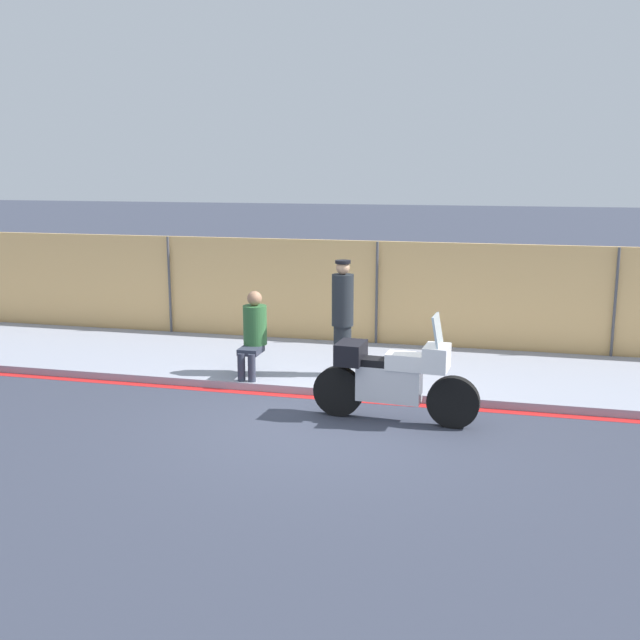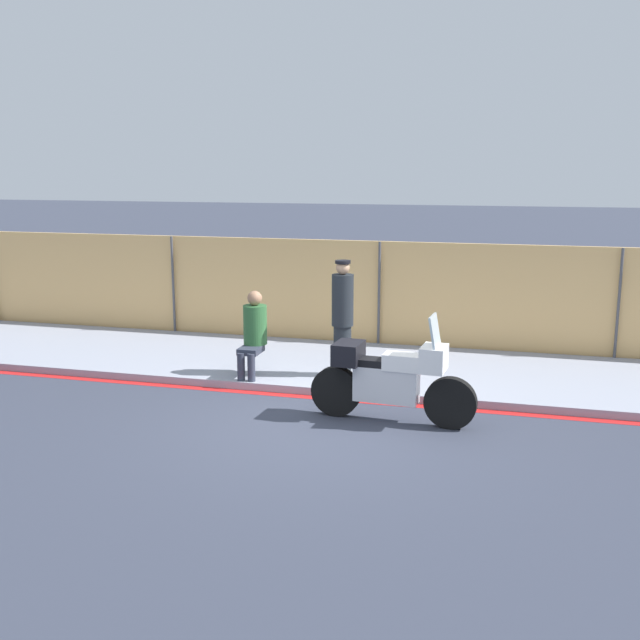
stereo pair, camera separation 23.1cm
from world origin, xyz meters
name	(u,v)px [view 2 (the right image)]	position (x,y,z in m)	size (l,w,h in m)	color
ground_plane	(319,425)	(0.00, 0.00, 0.00)	(120.00, 120.00, 0.00)	#333847
sidewalk	(361,367)	(0.00, 2.85, 0.06)	(31.60, 3.18, 0.12)	#8E93A3
curb_paint_stripe	(339,399)	(0.00, 1.17, 0.00)	(31.60, 0.18, 0.01)	red
storefront_fence	(380,296)	(0.00, 4.53, 1.04)	(30.02, 0.17, 2.07)	#E5B26B
motorcycle	(391,378)	(0.91, 0.39, 0.62)	(2.32, 0.60, 1.53)	black
officer_standing	(343,317)	(-0.16, 2.07, 1.09)	(0.35, 0.35, 1.88)	#1E2328
person_seated_on_curb	(254,329)	(-1.55, 1.75, 0.88)	(0.38, 0.70, 1.37)	#2D3342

